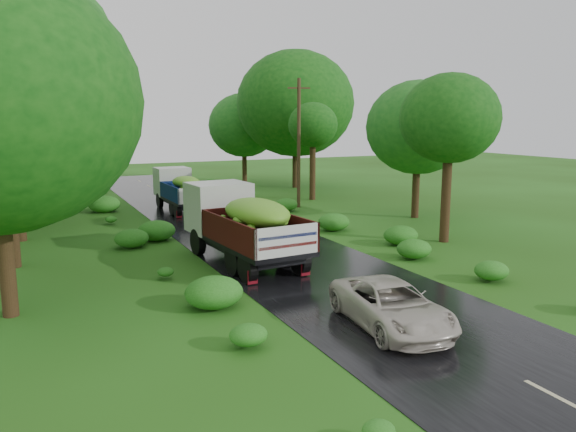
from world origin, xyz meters
TOP-DOWN VIEW (x-y plane):
  - ground at (0.00, 0.00)m, footprint 120.00×120.00m
  - road at (0.00, 5.00)m, footprint 6.50×80.00m
  - road_lines at (0.00, 6.00)m, footprint 0.12×69.60m
  - truck_near at (-1.92, 9.24)m, footprint 3.00×7.18m
  - truck_far at (-0.81, 22.54)m, footprint 2.25×6.04m
  - car at (-0.76, 0.70)m, footprint 2.56×4.66m
  - utility_pole at (6.32, 20.50)m, footprint 1.39×0.47m
  - trees_left at (-10.18, 22.93)m, footprint 7.27×33.85m
  - trees_right at (9.69, 24.75)m, footprint 6.51×30.26m
  - shrubs at (0.00, 14.00)m, footprint 11.90×44.00m

SIDE VIEW (x-z plane):
  - ground at x=0.00m, z-range 0.00..0.00m
  - road at x=0.00m, z-range 0.00..0.02m
  - road_lines at x=0.00m, z-range 0.02..0.02m
  - shrubs at x=0.00m, z-range 0.00..0.70m
  - car at x=-0.76m, z-range 0.02..1.26m
  - truck_far at x=-0.81m, z-range 0.17..2.68m
  - truck_near at x=-1.92m, z-range 0.19..3.14m
  - utility_pole at x=6.32m, z-range 0.12..8.20m
  - trees_right at x=9.69m, z-range 1.37..10.11m
  - trees_left at x=-10.18m, z-range 1.81..12.26m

